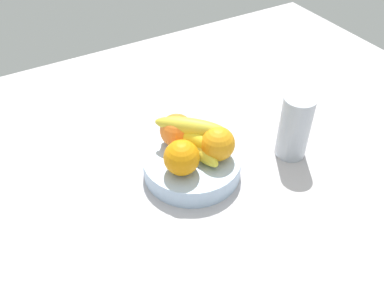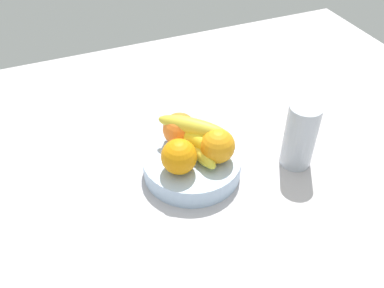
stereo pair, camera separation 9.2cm
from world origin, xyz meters
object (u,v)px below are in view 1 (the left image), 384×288
Objects in this scene: banana_bunch at (192,136)px; orange_center at (177,130)px; orange_front_left at (181,157)px; orange_front_right at (218,145)px; fruit_bowl at (192,164)px; thermos_tumbler at (295,127)px.

orange_center is at bearing -63.73° from banana_bunch.
orange_front_right is at bearing 177.20° from orange_front_left.
orange_front_right is 0.44× the size of banana_bunch.
orange_center is (5.76, -9.16, 0.00)cm from orange_front_right.
fruit_bowl is 2.88× the size of orange_front_left.
orange_front_right is at bearing 126.01° from banana_bunch.
banana_bunch reaches higher than orange_center.
orange_front_left is 0.44× the size of banana_bunch.
orange_front_left is 7.28cm from banana_bunch.
orange_front_right is 19.90cm from thermos_tumbler.
orange_front_right is at bearing 122.18° from orange_center.
thermos_tumbler reaches higher than orange_center.
banana_bunch is 1.09× the size of thermos_tumbler.
orange_front_left is 0.48× the size of thermos_tumbler.
banana_bunch is at bearing -19.85° from thermos_tumbler.
banana_bunch reaches higher than orange_front_left.
orange_center is 4.28cm from banana_bunch.
orange_front_right is 1.00× the size of orange_center.
thermos_tumbler is (-28.91, 3.62, -0.53)cm from orange_front_left.
orange_center is at bearing -57.82° from orange_front_right.
orange_front_left is 1.00× the size of orange_front_right.
fruit_bowl is at bearing -147.11° from orange_front_left.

